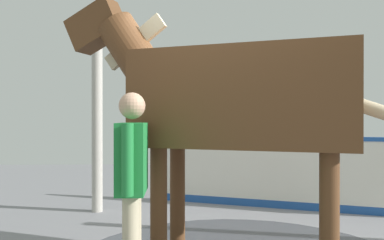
# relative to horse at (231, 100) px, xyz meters

# --- Properties ---
(barrier_wall) EXTENTS (1.59, 4.01, 1.12)m
(barrier_wall) POSITION_rel_horse_xyz_m (2.35, -1.02, -1.05)
(barrier_wall) COLOR silver
(barrier_wall) RESTS_ON ground
(roof_post_near) EXTENTS (0.16, 0.16, 2.67)m
(roof_post_near) POSITION_rel_horse_xyz_m (2.20, 1.72, -0.24)
(roof_post_near) COLOR #B7B2A8
(roof_post_near) RESTS_ON ground
(horse) EXTENTS (1.58, 3.21, 2.65)m
(horse) POSITION_rel_horse_xyz_m (0.00, 0.00, 0.00)
(horse) COLOR brown
(horse) RESTS_ON ground
(handler) EXTENTS (0.65, 0.22, 1.60)m
(handler) POSITION_rel_horse_xyz_m (-0.53, 0.87, -0.65)
(handler) COLOR black
(handler) RESTS_ON ground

